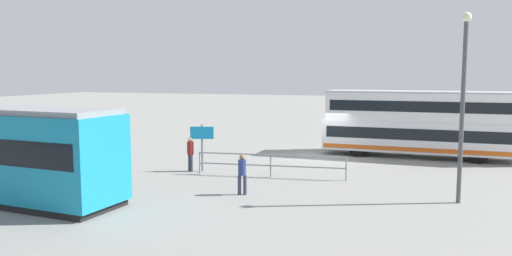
{
  "coord_description": "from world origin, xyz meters",
  "views": [
    {
      "loc": [
        -5.43,
        27.59,
        4.77
      ],
      "look_at": [
        2.34,
        5.21,
        2.16
      ],
      "focal_mm": 34.46,
      "sensor_mm": 36.0,
      "label": 1
    }
  ],
  "objects": [
    {
      "name": "ground_plane",
      "position": [
        0.0,
        0.0,
        0.0
      ],
      "size": [
        160.0,
        160.0,
        0.0
      ],
      "primitive_type": "plane",
      "color": "gray"
    },
    {
      "name": "double_decker_bus",
      "position": [
        -5.16,
        -1.96,
        1.94
      ],
      "size": [
        10.97,
        2.85,
        3.8
      ],
      "color": "white",
      "rests_on": "ground"
    },
    {
      "name": "pedestrian_near_railing",
      "position": [
        5.41,
        6.17,
        0.99
      ],
      "size": [
        0.45,
        0.45,
        1.71
      ],
      "color": "#33384C",
      "rests_on": "ground"
    },
    {
      "name": "pedestrian_crossing",
      "position": [
        1.34,
        9.74,
        0.93
      ],
      "size": [
        0.4,
        0.4,
        1.62
      ],
      "color": "#33384C",
      "rests_on": "ground"
    },
    {
      "name": "pedestrian_railing",
      "position": [
        1.27,
        6.21,
        0.73
      ],
      "size": [
        6.9,
        0.93,
        1.08
      ],
      "color": "gray",
      "rests_on": "ground"
    },
    {
      "name": "info_sign",
      "position": [
        4.87,
        5.97,
        1.61
      ],
      "size": [
        1.12,
        0.37,
        2.31
      ],
      "color": "slate",
      "rests_on": "ground"
    },
    {
      "name": "street_lamp",
      "position": [
        -6.69,
        8.27,
        4.07
      ],
      "size": [
        0.36,
        0.36,
        6.97
      ],
      "color": "#4C4C51",
      "rests_on": "ground"
    }
  ]
}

